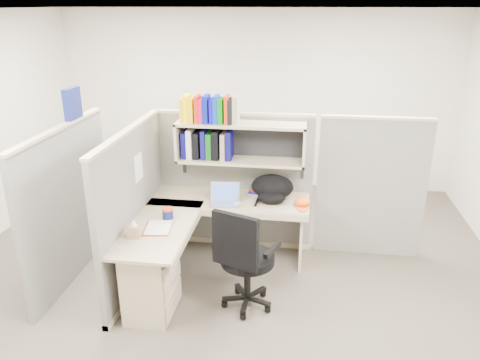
# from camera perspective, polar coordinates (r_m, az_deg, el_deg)

# --- Properties ---
(ground) EXTENTS (6.00, 6.00, 0.00)m
(ground) POSITION_cam_1_polar(r_m,az_deg,el_deg) (5.03, -2.22, -12.51)
(ground) COLOR #342F28
(ground) RESTS_ON ground
(room_shell) EXTENTS (6.00, 6.00, 6.00)m
(room_shell) POSITION_cam_1_polar(r_m,az_deg,el_deg) (4.35, -2.51, 5.61)
(room_shell) COLOR beige
(room_shell) RESTS_ON ground
(cubicle) EXTENTS (3.79, 1.84, 1.95)m
(cubicle) POSITION_cam_1_polar(r_m,az_deg,el_deg) (5.07, -5.54, -0.71)
(cubicle) COLOR #5E5D59
(cubicle) RESTS_ON ground
(desk) EXTENTS (1.74, 1.75, 0.73)m
(desk) POSITION_cam_1_polar(r_m,az_deg,el_deg) (4.64, -7.95, -9.40)
(desk) COLOR tan
(desk) RESTS_ON ground
(laptop) EXTENTS (0.34, 0.34, 0.22)m
(laptop) POSITION_cam_1_polar(r_m,az_deg,el_deg) (4.98, -1.93, -1.84)
(laptop) COLOR #B0B0B4
(laptop) RESTS_ON desk
(backpack) EXTENTS (0.56, 0.50, 0.27)m
(backpack) POSITION_cam_1_polar(r_m,az_deg,el_deg) (5.09, 3.92, -1.08)
(backpack) COLOR black
(backpack) RESTS_ON desk
(orange_cap) EXTENTS (0.17, 0.20, 0.09)m
(orange_cap) POSITION_cam_1_polar(r_m,az_deg,el_deg) (5.02, 7.62, -2.64)
(orange_cap) COLOR #D95512
(orange_cap) RESTS_ON desk
(snack_canister) EXTENTS (0.11, 0.11, 0.11)m
(snack_canister) POSITION_cam_1_polar(r_m,az_deg,el_deg) (4.74, -8.81, -4.01)
(snack_canister) COLOR #0E1354
(snack_canister) RESTS_ON desk
(tissue_box) EXTENTS (0.13, 0.13, 0.18)m
(tissue_box) POSITION_cam_1_polar(r_m,az_deg,el_deg) (4.43, -12.80, -5.73)
(tissue_box) COLOR #A6825E
(tissue_box) RESTS_ON desk
(mouse) EXTENTS (0.10, 0.08, 0.04)m
(mouse) POSITION_cam_1_polar(r_m,az_deg,el_deg) (5.01, -0.36, -2.88)
(mouse) COLOR #8B9FC6
(mouse) RESTS_ON desk
(paper_cup) EXTENTS (0.09, 0.09, 0.11)m
(paper_cup) POSITION_cam_1_polar(r_m,az_deg,el_deg) (5.31, -1.13, -1.05)
(paper_cup) COLOR silver
(paper_cup) RESTS_ON desk
(book_stack) EXTENTS (0.19, 0.23, 0.10)m
(book_stack) POSITION_cam_1_polar(r_m,az_deg,el_deg) (5.31, 2.07, -1.11)
(book_stack) COLOR gray
(book_stack) RESTS_ON desk
(loose_paper) EXTENTS (0.27, 0.34, 0.00)m
(loose_paper) POSITION_cam_1_polar(r_m,az_deg,el_deg) (4.60, -9.92, -5.70)
(loose_paper) COLOR white
(loose_paper) RESTS_ON desk
(task_chair) EXTENTS (0.62, 0.57, 1.07)m
(task_chair) POSITION_cam_1_polar(r_m,az_deg,el_deg) (4.47, 0.62, -11.42)
(task_chair) COLOR black
(task_chair) RESTS_ON ground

